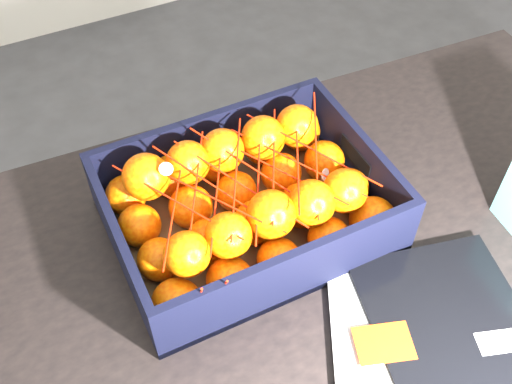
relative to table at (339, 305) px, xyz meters
name	(u,v)px	position (x,y,z in m)	size (l,w,h in m)	color
ground	(297,359)	(0.07, 0.20, -0.65)	(3.50, 3.50, 0.00)	#353537
table	(339,305)	(0.00, 0.00, 0.00)	(1.24, 0.86, 0.75)	black
magazine_stack	(437,345)	(0.04, -0.16, 0.11)	(0.36, 0.34, 0.02)	silver
produce_crate	(247,212)	(-0.09, 0.14, 0.13)	(0.40, 0.30, 0.11)	olive
clementine_heap	(247,199)	(-0.09, 0.14, 0.16)	(0.38, 0.28, 0.12)	#FF5C05
mesh_net	(245,182)	(-0.10, 0.13, 0.21)	(0.33, 0.27, 0.10)	#B61A06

